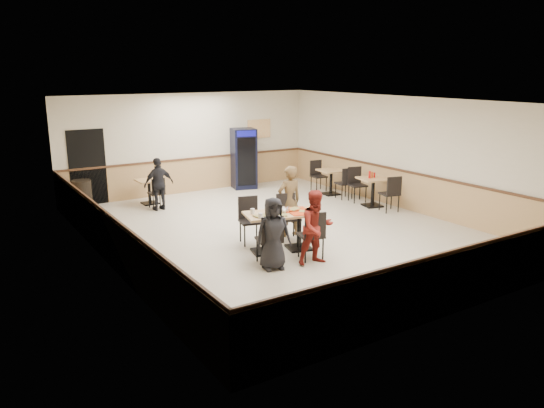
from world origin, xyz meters
TOP-DOWN VIEW (x-y plane):
  - ground at (0.00, 0.00)m, footprint 10.00×10.00m
  - room_shell at (1.78, 2.55)m, footprint 10.00×10.00m
  - main_table at (-0.71, -1.11)m, footprint 1.67×1.12m
  - main_chairs at (-0.77, -1.09)m, footprint 1.76×2.07m
  - diner_woman_left at (-1.42, -1.88)m, footprint 0.76×0.59m
  - diner_woman_right at (-0.58, -2.10)m, footprint 0.76×0.62m
  - diner_man_opposite at (-0.01, -0.33)m, footprint 0.60×0.41m
  - lone_diner at (-1.66, 3.42)m, footprint 0.85×0.41m
  - tabletop_clutter at (-0.64, -1.16)m, footprint 1.29×0.79m
  - side_table_near at (3.43, 0.63)m, footprint 0.89×0.89m
  - side_table_near_chair_south at (3.43, 0.00)m, footprint 0.56×0.56m
  - side_table_near_chair_north at (3.43, 1.27)m, footprint 0.56×0.56m
  - side_table_far at (3.35, 2.37)m, footprint 0.79×0.79m
  - side_table_far_chair_south at (3.35, 1.76)m, footprint 0.49×0.49m
  - side_table_far_chair_north at (3.35, 2.97)m, footprint 0.49×0.49m
  - condiment_caddy at (3.40, 0.68)m, footprint 0.23×0.06m
  - back_table at (-1.66, 4.20)m, footprint 0.66×0.66m
  - back_table_chair_lone at (-1.66, 3.65)m, footprint 0.41×0.41m
  - pepsi_cooler at (1.60, 4.59)m, footprint 0.86×0.86m
  - trash_bin at (-3.40, 4.55)m, footprint 0.51×0.51m

SIDE VIEW (x-z plane):
  - ground at x=0.00m, z-range 0.00..0.00m
  - trash_bin at x=-3.40m, z-range 0.00..0.80m
  - back_table_chair_lone at x=-1.66m, z-range 0.00..0.88m
  - back_table at x=-1.66m, z-range 0.11..0.81m
  - side_table_far_chair_south at x=3.35m, z-range 0.00..0.96m
  - side_table_far_chair_north at x=3.35m, z-range 0.00..0.96m
  - side_table_near_chair_south at x=3.43m, z-range 0.00..1.00m
  - side_table_near_chair_north at x=3.43m, z-range 0.00..1.00m
  - side_table_far at x=3.35m, z-range 0.12..0.88m
  - main_chairs at x=-0.77m, z-range 0.00..1.03m
  - side_table_near at x=3.43m, z-range 0.13..0.92m
  - main_table at x=-0.71m, z-range 0.13..0.95m
  - room_shell at x=1.78m, z-range -4.42..5.58m
  - diner_woman_left at x=-1.42m, z-range 0.00..1.38m
  - lone_diner at x=-1.66m, z-range 0.00..1.42m
  - diner_woman_right at x=-0.58m, z-range 0.00..1.46m
  - diner_man_opposite at x=-0.01m, z-range 0.00..1.61m
  - tabletop_clutter at x=-0.64m, z-range 0.78..0.90m
  - condiment_caddy at x=3.40m, z-range 0.78..0.98m
  - pepsi_cooler at x=1.60m, z-range 0.00..1.89m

